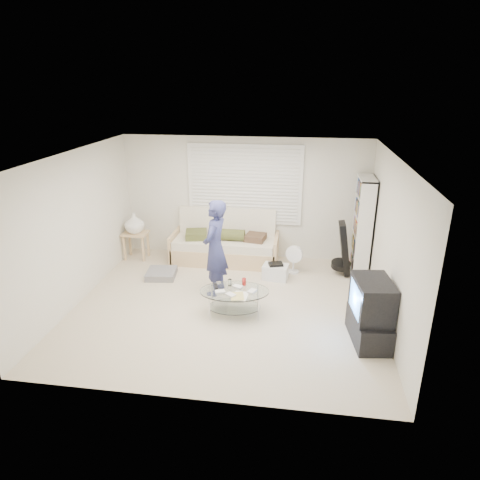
% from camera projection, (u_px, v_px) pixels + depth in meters
% --- Properties ---
extents(ground, '(5.00, 5.00, 0.00)m').
position_uv_depth(ground, '(227.00, 306.00, 7.15)').
color(ground, beige).
rests_on(ground, ground).
extents(room_shell, '(5.02, 4.52, 2.51)m').
position_uv_depth(room_shell, '(231.00, 204.00, 7.01)').
color(room_shell, silver).
rests_on(room_shell, ground).
extents(window_blinds, '(2.32, 0.08, 1.62)m').
position_uv_depth(window_blinds, '(245.00, 185.00, 8.63)').
color(window_blinds, silver).
rests_on(window_blinds, ground).
extents(futon_sofa, '(2.17, 0.87, 1.06)m').
position_uv_depth(futon_sofa, '(225.00, 245.00, 8.81)').
color(futon_sofa, tan).
rests_on(futon_sofa, ground).
extents(grey_floor_pillow, '(0.60, 0.60, 0.12)m').
position_uv_depth(grey_floor_pillow, '(161.00, 274.00, 8.18)').
color(grey_floor_pillow, slate).
rests_on(grey_floor_pillow, ground).
extents(side_table, '(0.50, 0.41, 1.00)m').
position_uv_depth(side_table, '(135.00, 225.00, 8.79)').
color(side_table, tan).
rests_on(side_table, ground).
extents(bookshelf, '(0.30, 0.79, 1.87)m').
position_uv_depth(bookshelf, '(362.00, 226.00, 8.12)').
color(bookshelf, white).
rests_on(bookshelf, ground).
extents(guitar_case, '(0.37, 0.38, 1.03)m').
position_uv_depth(guitar_case, '(344.00, 252.00, 8.15)').
color(guitar_case, black).
rests_on(guitar_case, ground).
extents(floor_fan, '(0.35, 0.23, 0.57)m').
position_uv_depth(floor_fan, '(294.00, 257.00, 8.27)').
color(floor_fan, white).
rests_on(floor_fan, ground).
extents(storage_bin, '(0.50, 0.38, 0.32)m').
position_uv_depth(storage_bin, '(275.00, 272.00, 8.07)').
color(storage_bin, white).
rests_on(storage_bin, ground).
extents(tv_unit, '(0.58, 0.93, 0.96)m').
position_uv_depth(tv_unit, '(370.00, 312.00, 6.05)').
color(tv_unit, black).
rests_on(tv_unit, ground).
extents(coffee_table, '(1.18, 0.83, 0.53)m').
position_uv_depth(coffee_table, '(235.00, 295.00, 6.80)').
color(coffee_table, silver).
rests_on(coffee_table, ground).
extents(standing_person, '(0.51, 0.68, 1.70)m').
position_uv_depth(standing_person, '(215.00, 248.00, 7.30)').
color(standing_person, navy).
rests_on(standing_person, ground).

